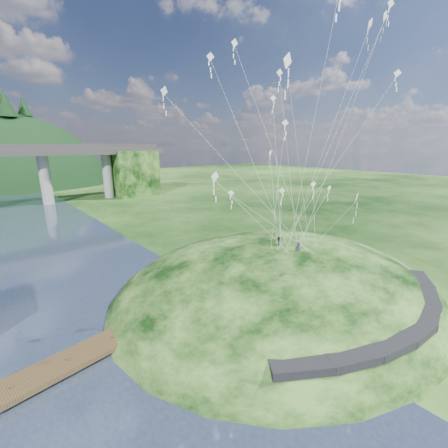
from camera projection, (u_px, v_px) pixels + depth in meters
ground at (233, 325)px, 25.35m from camera, size 320.00×320.00×0.00m
grass_hill at (276, 301)px, 32.18m from camera, size 36.00×32.00×13.00m
footpath at (395, 322)px, 22.21m from camera, size 22.29×5.84×0.83m
wooden_dock at (113, 339)px, 22.83m from camera, size 15.52×4.57×1.09m
kite_flyers at (286, 239)px, 29.57m from camera, size 0.94×2.96×1.84m
kite_swarm at (289, 108)px, 28.13m from camera, size 19.27×15.97×20.03m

